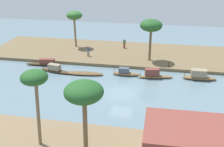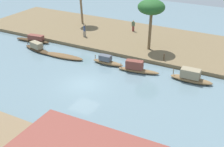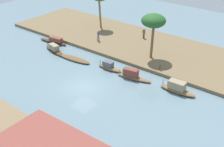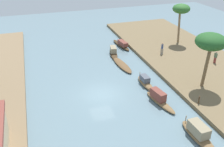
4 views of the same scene
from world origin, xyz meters
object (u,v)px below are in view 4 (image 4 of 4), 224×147
sampan_near_left_bank (113,52)px  person_by_mooring (162,50)px  palm_tree_left_far (181,10)px  mooring_post (199,100)px  palm_tree_left_near (211,42)px  sampan_midstream (122,44)px  sampan_open_hull (122,65)px  sampan_upstream_small (159,99)px  sampan_foreground (145,82)px  sampan_with_red_awning (198,133)px  person_on_near_bank (215,58)px

sampan_near_left_bank → person_by_mooring: (-2.85, -6.23, 0.68)m
person_by_mooring → palm_tree_left_far: 7.29m
mooring_post → palm_tree_left_near: (2.81, -2.51, 4.64)m
sampan_midstream → person_by_mooring: (-5.35, -4.07, 0.68)m
mooring_post → sampan_midstream: bearing=5.4°
sampan_open_hull → person_by_mooring: person_by_mooring is taller
sampan_upstream_small → sampan_near_left_bank: bearing=-8.1°
sampan_foreground → palm_tree_left_near: 8.06m
sampan_midstream → palm_tree_left_far: bearing=-109.5°
sampan_with_red_awning → sampan_midstream: (21.30, -1.06, -0.13)m
person_by_mooring → mooring_post: bearing=-147.9°
sampan_with_red_awning → person_on_near_bank: (11.17, -10.30, 0.63)m
sampan_near_left_bank → palm_tree_left_near: (-12.16, -6.31, 5.08)m
sampan_open_hull → mooring_post: size_ratio=6.55×
sampan_with_red_awning → palm_tree_left_far: bearing=-28.4°
person_by_mooring → palm_tree_left_near: palm_tree_left_near is taller
mooring_post → palm_tree_left_near: bearing=-41.7°
sampan_with_red_awning → sampan_upstream_small: 5.67m
sampan_upstream_small → person_by_mooring: (10.31, -5.76, 0.58)m
sampan_open_hull → mooring_post: 11.69m
sampan_foreground → sampan_near_left_bank: size_ratio=0.76×
sampan_near_left_bank → palm_tree_left_far: (0.62, -10.82, 5.16)m
sampan_with_red_awning → sampan_midstream: size_ratio=0.83×
sampan_open_hull → person_by_mooring: bearing=-84.1°
person_on_near_bank → sampan_open_hull: bearing=80.7°
mooring_post → palm_tree_left_near: palm_tree_left_near is taller
sampan_upstream_small → person_by_mooring: 11.83m
sampan_with_red_awning → sampan_midstream: 21.33m
sampan_near_left_bank → palm_tree_left_far: palm_tree_left_far is taller
palm_tree_left_near → person_by_mooring: bearing=0.5°
person_on_near_bank → mooring_post: person_on_near_bank is taller
person_on_near_bank → palm_tree_left_far: (8.25, 0.59, 4.40)m
sampan_foreground → palm_tree_left_near: (-2.70, -5.64, 5.09)m
sampan_midstream → palm_tree_left_far: (-1.88, -8.65, 5.16)m
person_on_near_bank → palm_tree_left_near: (-4.53, 5.10, 4.32)m
sampan_open_hull → person_on_near_bank: 12.15m
sampan_upstream_small → sampan_near_left_bank: size_ratio=0.94×
palm_tree_left_far → sampan_with_red_awning: bearing=153.4°
sampan_open_hull → sampan_near_left_bank: 3.99m
sampan_with_red_awning → palm_tree_left_near: 9.78m
palm_tree_left_far → sampan_near_left_bank: bearing=93.3°
sampan_with_red_awning → sampan_near_left_bank: 18.83m
sampan_with_red_awning → person_on_near_bank: person_on_near_bank is taller
mooring_post → palm_tree_left_far: palm_tree_left_far is taller
palm_tree_left_far → mooring_post: bearing=155.8°
sampan_open_hull → person_by_mooring: 6.53m
sampan_upstream_small → mooring_post: bearing=-128.6°
sampan_midstream → sampan_near_left_bank: size_ratio=1.06×
sampan_foreground → sampan_with_red_awning: (-9.34, -0.43, 0.14)m
mooring_post → sampan_open_hull: bearing=19.7°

